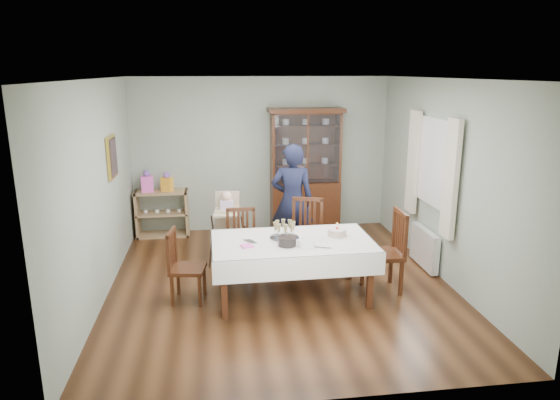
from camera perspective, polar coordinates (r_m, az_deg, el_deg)
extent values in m
plane|color=#593319|center=(6.85, 0.00, -9.50)|extent=(5.00, 5.00, 0.00)
plane|color=#9EAA99|center=(8.86, -2.15, 5.18)|extent=(4.50, 0.00, 4.50)
plane|color=#9EAA99|center=(6.52, -19.99, 0.88)|extent=(0.00, 5.00, 5.00)
plane|color=#9EAA99|center=(7.07, 18.40, 2.03)|extent=(0.00, 5.00, 5.00)
plane|color=white|center=(6.26, 0.00, 13.70)|extent=(5.00, 5.00, 0.00)
cube|color=#422110|center=(6.21, 1.43, -4.97)|extent=(1.91, 1.08, 0.06)
cube|color=silver|center=(6.19, 1.43, -4.66)|extent=(2.02, 1.18, 0.01)
cube|color=#422110|center=(8.92, 2.85, -0.68)|extent=(1.20, 0.45, 0.90)
cube|color=white|center=(8.52, 3.17, 5.82)|extent=(1.12, 0.01, 1.16)
cube|color=#422110|center=(8.63, 3.00, 10.21)|extent=(1.30, 0.48, 0.07)
cube|color=tan|center=(8.97, -13.15, -3.84)|extent=(0.90, 0.38, 0.04)
cube|color=tan|center=(8.86, -13.29, -1.50)|extent=(0.90, 0.38, 0.03)
cube|color=tan|center=(8.76, -13.44, 0.88)|extent=(0.90, 0.38, 0.04)
cube|color=tan|center=(8.91, -15.98, -1.58)|extent=(0.04, 0.38, 0.80)
cube|color=tan|center=(8.83, -10.58, -1.42)|extent=(0.04, 0.38, 0.80)
cube|color=gold|center=(7.23, -18.67, 4.69)|extent=(0.04, 0.48, 0.58)
cube|color=white|center=(7.29, 17.30, 4.08)|extent=(0.04, 1.02, 1.22)
cube|color=silver|center=(6.73, 18.94, 2.25)|extent=(0.07, 0.30, 1.55)
cube|color=silver|center=(7.84, 14.97, 4.20)|extent=(0.07, 0.30, 1.55)
cube|color=white|center=(7.58, 16.17, -5.25)|extent=(0.10, 0.80, 0.55)
cube|color=#422110|center=(6.92, -4.38, -5.42)|extent=(0.43, 0.43, 0.05)
cube|color=#422110|center=(7.02, -4.50, -2.89)|extent=(0.41, 0.04, 0.50)
cube|color=#422110|center=(7.09, 3.00, -4.55)|extent=(0.57, 0.57, 0.05)
cube|color=#422110|center=(7.20, 3.18, -1.86)|extent=(0.44, 0.16, 0.55)
cube|color=#422110|center=(6.32, -10.48, -7.75)|extent=(0.47, 0.47, 0.05)
cube|color=#422110|center=(6.27, -12.26, -5.56)|extent=(0.10, 0.39, 0.48)
cube|color=#422110|center=(6.62, 11.61, -6.12)|extent=(0.48, 0.48, 0.05)
cube|color=#422110|center=(6.60, 13.53, -3.61)|extent=(0.05, 0.46, 0.56)
imported|color=black|center=(7.54, 1.41, -0.14)|extent=(0.70, 0.52, 1.76)
cube|color=tan|center=(7.43, -6.03, -1.95)|extent=(0.38, 0.35, 0.25)
cube|color=tan|center=(7.38, -6.08, -0.39)|extent=(0.36, 0.09, 0.29)
cube|color=tan|center=(7.41, -6.05, -1.33)|extent=(0.39, 0.20, 0.03)
cube|color=silver|center=(7.39, -6.07, -0.70)|extent=(0.20, 0.16, 0.19)
sphere|color=beige|center=(7.35, -6.10, 0.40)|extent=(0.16, 0.16, 0.16)
cylinder|color=silver|center=(6.24, 0.51, -4.40)|extent=(0.37, 0.37, 0.01)
torus|color=silver|center=(6.24, 0.51, -4.32)|extent=(0.37, 0.37, 0.01)
cylinder|color=white|center=(6.37, 6.52, -4.10)|extent=(0.27, 0.27, 0.01)
cylinder|color=brown|center=(6.35, 6.54, -3.69)|extent=(0.23, 0.23, 0.08)
cylinder|color=silver|center=(6.34, 6.55, -3.32)|extent=(0.23, 0.23, 0.01)
cylinder|color=#F24C4C|center=(6.33, 6.56, -2.98)|extent=(0.01, 0.01, 0.06)
sphere|color=yellow|center=(6.31, 6.57, -2.67)|extent=(0.02, 0.02, 0.02)
cylinder|color=black|center=(5.99, 0.83, -4.75)|extent=(0.29, 0.29, 0.10)
cylinder|color=white|center=(5.96, 3.08, -4.95)|extent=(0.27, 0.27, 0.09)
cube|color=#FF5DCE|center=(5.98, -3.78, -5.26)|extent=(0.16, 0.16, 0.02)
cube|color=silver|center=(5.95, 4.40, -5.40)|extent=(0.30, 0.14, 0.01)
cube|color=#FF5DCE|center=(8.74, -14.93, 1.80)|extent=(0.21, 0.15, 0.27)
sphere|color=#E533B2|center=(8.70, -15.00, 2.96)|extent=(0.11, 0.11, 0.11)
cube|color=#FFA928|center=(8.70, -12.79, 1.75)|extent=(0.21, 0.19, 0.23)
sphere|color=#E533B2|center=(8.67, -12.85, 2.80)|extent=(0.11, 0.11, 0.11)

